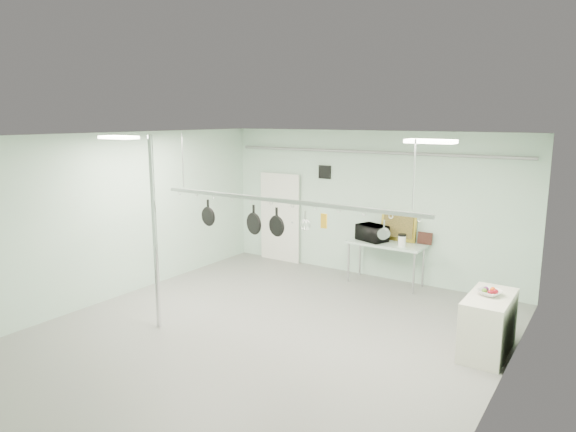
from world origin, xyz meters
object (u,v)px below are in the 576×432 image
Objects in this scene: skillet_left at (208,212)px; skillet_mid at (254,220)px; side_cabinet at (488,325)px; coffee_canister at (402,241)px; microwave at (372,233)px; skillet_right at (277,222)px; prep_table at (386,246)px; fruit_bowl at (490,293)px; chrome_pole at (155,234)px; pot_rack at (282,199)px.

skillet_left is 0.92× the size of skillet_mid.
side_cabinet is at bearing 33.77° from skillet_mid.
microwave is at bearing 171.23° from coffee_canister.
microwave is 3.38m from skillet_right.
fruit_bowl reaches higher than prep_table.
chrome_pole is 5.17× the size of microwave.
fruit_bowl is 3.36m from skillet_right.
skillet_right reaches higher than microwave.
skillet_mid reaches higher than side_cabinet.
fruit_bowl is at bearing 132.00° from side_cabinet.
chrome_pole is 5.28m from fruit_bowl.
coffee_canister is (-2.16, 2.07, 0.56)m from side_cabinet.
pot_rack is 3.39m from fruit_bowl.
pot_rack reaches higher than fruit_bowl.
chrome_pole is 4.91m from coffee_canister.
skillet_right is at bearing -105.62° from coffee_canister.
microwave is (-0.31, -0.02, 0.24)m from prep_table.
skillet_left is (-1.63, -3.28, 0.78)m from microwave.
fruit_bowl is at bearing 162.20° from microwave.
chrome_pole is 7.12× the size of skillet_left.
skillet_mid is at bearing -166.48° from skillet_right.
pot_rack is 7.75× the size of microwave.
microwave is 0.71m from coffee_canister.
chrome_pole is 2.19m from pot_rack.
skillet_mid and skillet_right have the same top height.
skillet_right is at bearing -98.60° from prep_table.
skillet_left reaches higher than side_cabinet.
microwave is 1.27× the size of skillet_mid.
side_cabinet is at bearing 162.13° from microwave.
prep_table is (2.30, 4.20, -0.77)m from chrome_pole.
skillet_right is (1.80, 0.90, 0.25)m from chrome_pole.
pot_rack is at bearing -103.95° from coffee_canister.
coffee_canister is (0.70, -0.11, -0.06)m from microwave.
fruit_bowl is at bearing 22.68° from skillet_left.
side_cabinet is at bearing -43.79° from coffee_canister.
chrome_pole is 6.58× the size of skillet_mid.
chrome_pole is at bearing -139.93° from skillet_right.
skillet_left is (-4.47, -1.12, 0.92)m from fruit_bowl.
fruit_bowl is (2.93, 1.12, -1.29)m from pot_rack.
skillet_mid is (-1.34, -3.17, 0.83)m from coffee_canister.
chrome_pole is at bearing -129.95° from skillet_mid.
skillet_right reaches higher than side_cabinet.
skillet_left is at bearing -165.97° from fruit_bowl.
side_cabinet is at bearing -40.79° from prep_table.
fruit_bowl is at bearing 22.66° from chrome_pole.
coffee_canister is 0.45× the size of skillet_mid.
fruit_bowl is (2.53, -2.18, 0.11)m from prep_table.
microwave is 1.38× the size of skillet_left.
coffee_canister is at bearing 76.05° from pot_rack.
chrome_pole is 2.00× the size of prep_table.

